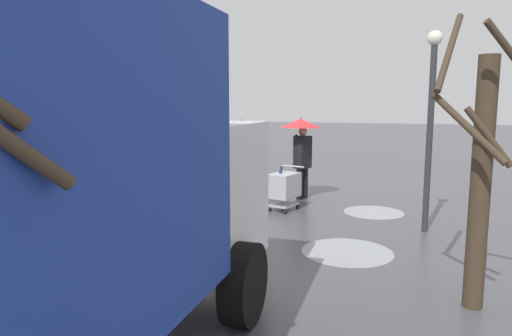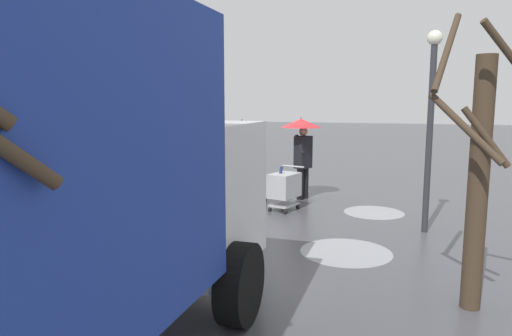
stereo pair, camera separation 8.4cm
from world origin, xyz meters
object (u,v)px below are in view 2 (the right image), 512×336
at_px(shopping_cart_vendor, 284,187).
at_px(pedestrian_black_side, 302,139).
at_px(bare_tree_near, 478,173).
at_px(hand_dolly_boxes, 251,184).
at_px(pedestrian_pink_side, 240,144).
at_px(street_lamp, 431,111).
at_px(cargo_van_parked_right, 136,149).

xyz_separation_m(shopping_cart_vendor, pedestrian_black_side, (-0.11, -1.36, 1.02)).
bearing_deg(shopping_cart_vendor, pedestrian_black_side, -94.68).
xyz_separation_m(pedestrian_black_side, bare_tree_near, (-3.37, 5.68, 0.12)).
relative_size(shopping_cart_vendor, hand_dolly_boxes, 0.79).
relative_size(hand_dolly_boxes, bare_tree_near, 0.36).
distance_m(shopping_cart_vendor, pedestrian_pink_side, 1.45).
xyz_separation_m(shopping_cart_vendor, street_lamp, (-3.09, 0.90, 1.80)).
bearing_deg(street_lamp, hand_dolly_boxes, -16.93).
relative_size(shopping_cart_vendor, pedestrian_black_side, 0.49).
distance_m(pedestrian_pink_side, street_lamp, 4.13).
height_order(hand_dolly_boxes, pedestrian_black_side, pedestrian_black_side).
distance_m(cargo_van_parked_right, hand_dolly_boxes, 3.94).
height_order(bare_tree_near, street_lamp, street_lamp).
relative_size(cargo_van_parked_right, shopping_cart_vendor, 5.19).
relative_size(shopping_cart_vendor, street_lamp, 0.27).
relative_size(pedestrian_pink_side, bare_tree_near, 0.59).
bearing_deg(pedestrian_black_side, hand_dolly_boxes, 44.91).
height_order(pedestrian_black_side, bare_tree_near, bare_tree_near).
bearing_deg(hand_dolly_boxes, cargo_van_parked_right, -12.53).
relative_size(cargo_van_parked_right, pedestrian_black_side, 2.52).
relative_size(hand_dolly_boxes, pedestrian_black_side, 0.61).
distance_m(hand_dolly_boxes, street_lamp, 4.59).
height_order(cargo_van_parked_right, pedestrian_black_side, cargo_van_parked_right).
distance_m(shopping_cart_vendor, pedestrian_black_side, 1.70).
distance_m(shopping_cart_vendor, hand_dolly_boxes, 0.99).
height_order(shopping_cart_vendor, street_lamp, street_lamp).
distance_m(pedestrian_pink_side, bare_tree_near, 5.89).
xyz_separation_m(cargo_van_parked_right, hand_dolly_boxes, (-3.80, 0.84, -0.65)).
height_order(hand_dolly_boxes, bare_tree_near, bare_tree_near).
distance_m(cargo_van_parked_right, bare_tree_near, 9.89).
relative_size(pedestrian_black_side, bare_tree_near, 0.59).
xyz_separation_m(shopping_cart_vendor, pedestrian_pink_side, (0.94, 0.43, 1.02)).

